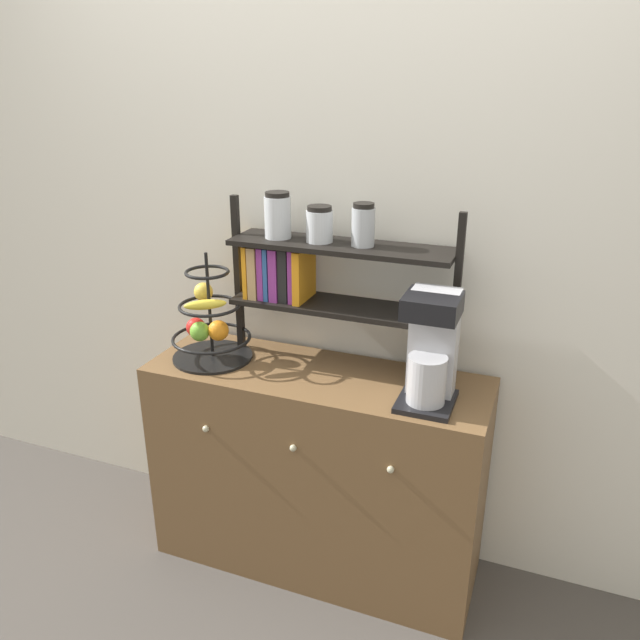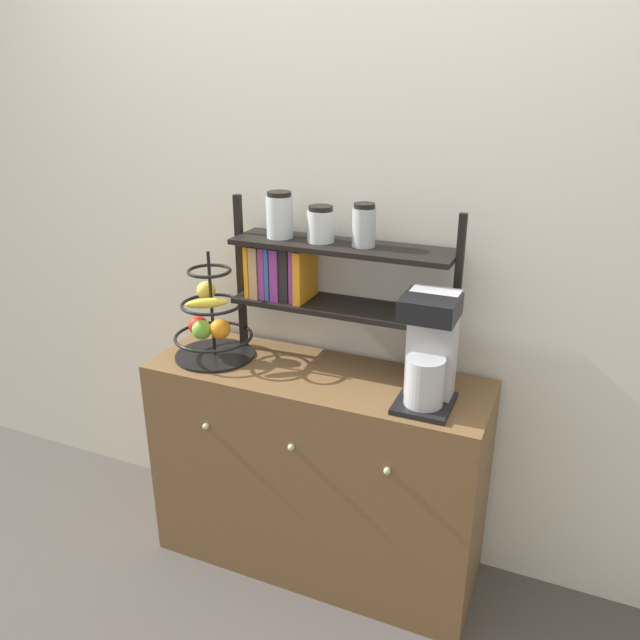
# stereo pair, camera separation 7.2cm
# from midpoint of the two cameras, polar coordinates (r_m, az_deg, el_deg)

# --- Properties ---
(ground_plane) EXTENTS (12.00, 12.00, 0.00)m
(ground_plane) POSITION_cam_midpoint_polar(r_m,az_deg,el_deg) (2.55, -1.44, -23.66)
(ground_plane) COLOR #47423D
(wall_back) EXTENTS (7.00, 0.05, 2.60)m
(wall_back) POSITION_cam_midpoint_polar(r_m,az_deg,el_deg) (2.27, 3.09, 8.62)
(wall_back) COLOR silver
(wall_back) RESTS_ON ground_plane
(sideboard) EXTENTS (1.23, 0.43, 0.82)m
(sideboard) POSITION_cam_midpoint_polar(r_m,az_deg,el_deg) (2.42, 0.54, -13.64)
(sideboard) COLOR brown
(sideboard) RESTS_ON ground_plane
(coffee_maker) EXTENTS (0.18, 0.20, 0.37)m
(coffee_maker) POSITION_cam_midpoint_polar(r_m,az_deg,el_deg) (1.98, 10.99, -2.77)
(coffee_maker) COLOR black
(coffee_maker) RESTS_ON sideboard
(fruit_stand) EXTENTS (0.30, 0.30, 0.41)m
(fruit_stand) POSITION_cam_midpoint_polar(r_m,az_deg,el_deg) (2.32, -9.08, -0.39)
(fruit_stand) COLOR black
(fruit_stand) RESTS_ON sideboard
(shelf_hutch) EXTENTS (0.83, 0.20, 0.61)m
(shelf_hutch) POSITION_cam_midpoint_polar(r_m,az_deg,el_deg) (2.19, 0.26, 5.20)
(shelf_hutch) COLOR black
(shelf_hutch) RESTS_ON sideboard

